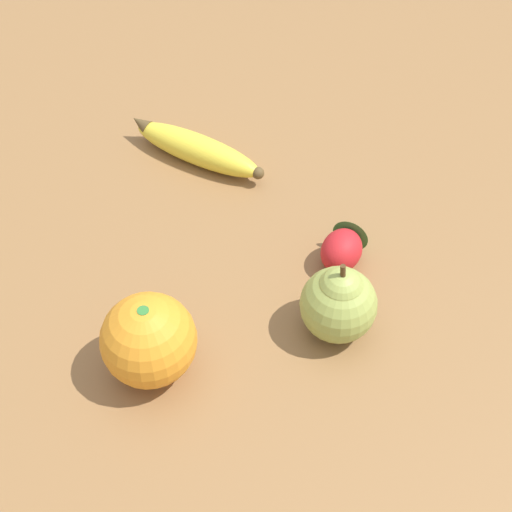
% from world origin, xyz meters
% --- Properties ---
extents(ground_plane, '(3.00, 3.00, 0.00)m').
position_xyz_m(ground_plane, '(0.00, 0.00, 0.00)').
color(ground_plane, olive).
extents(banana, '(0.04, 0.19, 0.04)m').
position_xyz_m(banana, '(-0.03, -0.05, 0.02)').
color(banana, yellow).
rests_on(banana, ground_plane).
extents(orange, '(0.09, 0.09, 0.09)m').
position_xyz_m(orange, '(0.24, 0.09, 0.04)').
color(orange, orange).
rests_on(orange, ground_plane).
extents(pear, '(0.07, 0.07, 0.09)m').
position_xyz_m(pear, '(0.11, 0.21, 0.04)').
color(pear, '#99A84C').
rests_on(pear, ground_plane).
extents(strawberry, '(0.06, 0.05, 0.04)m').
position_xyz_m(strawberry, '(0.02, 0.18, 0.02)').
color(strawberry, red).
rests_on(strawberry, ground_plane).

